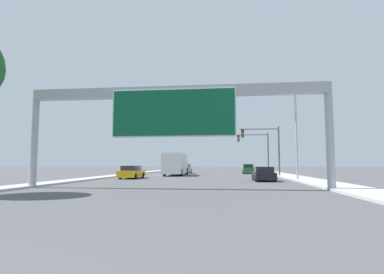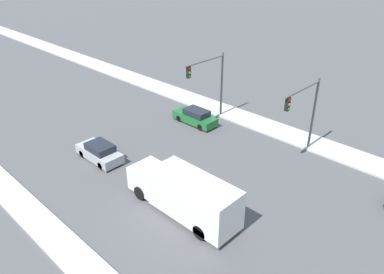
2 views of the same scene
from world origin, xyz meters
The scene contains 11 objects.
sidewalk_right centered at (11.25, 60.00, 0.07)m, with size 3.00×120.00×0.15m.
median_strip_left centered at (-10.75, 60.00, 0.07)m, with size 2.00×120.00×0.15m.
sign_gantry centered at (0.00, 17.89, 5.40)m, with size 20.40×0.73×6.84m.
car_far_left centered at (-3.50, 49.49, 0.71)m, with size 1.85×4.40×1.51m.
car_mid_center centered at (7.00, 48.56, 0.72)m, with size 1.73×4.68×1.54m.
car_far_right centered at (-7.00, 30.92, 0.67)m, with size 1.83×4.76×1.41m.
car_near_right centered at (7.00, 27.84, 0.65)m, with size 1.85×4.52×1.36m.
truck_box_primary centered at (-3.50, 39.56, 1.54)m, with size 2.47×8.62×3.01m.
traffic_light_near_intersection centered at (8.64, 38.00, 4.39)m, with size 5.11×0.32×6.44m.
traffic_light_mid_block centered at (8.62, 48.00, 4.52)m, with size 5.26×0.32×6.63m.
street_lamp_right centered at (10.07, 28.69, 5.46)m, with size 2.49×0.28×9.36m.
Camera 1 is at (3.45, -1.57, 1.69)m, focal length 28.00 mm.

